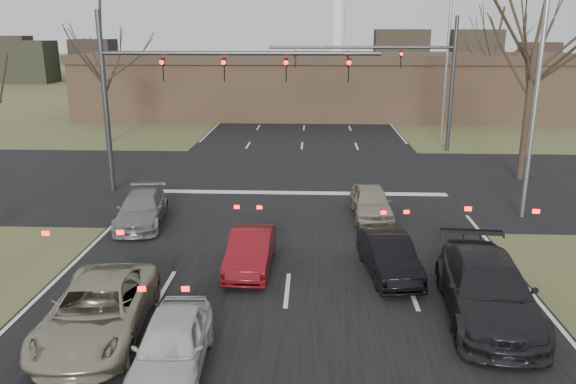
% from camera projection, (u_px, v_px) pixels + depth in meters
% --- Properties ---
extents(ground, '(360.00, 360.00, 0.00)m').
position_uv_depth(ground, '(281.00, 348.00, 13.04)').
color(ground, '#4C512B').
rests_on(ground, ground).
extents(road_main, '(14.00, 300.00, 0.02)m').
position_uv_depth(road_main, '(308.00, 90.00, 70.67)').
color(road_main, black).
rests_on(road_main, ground).
extents(road_cross, '(200.00, 14.00, 0.02)m').
position_uv_depth(road_cross, '(298.00, 182.00, 27.44)').
color(road_cross, black).
rests_on(road_cross, ground).
extents(building, '(42.40, 10.40, 5.30)m').
position_uv_depth(building, '(328.00, 85.00, 48.72)').
color(building, '#846047').
rests_on(building, ground).
extents(mast_arm_near, '(12.12, 0.24, 8.00)m').
position_uv_depth(mast_arm_near, '(178.00, 80.00, 24.35)').
color(mast_arm_near, '#383A3D').
rests_on(mast_arm_near, ground).
extents(mast_arm_far, '(11.12, 0.24, 8.00)m').
position_uv_depth(mast_arm_far, '(406.00, 68.00, 33.49)').
color(mast_arm_far, '#383A3D').
rests_on(mast_arm_far, ground).
extents(streetlight_right_near, '(2.34, 0.25, 10.00)m').
position_uv_depth(streetlight_right_near, '(534.00, 74.00, 20.73)').
color(streetlight_right_near, gray).
rests_on(streetlight_right_near, ground).
extents(streetlight_right_far, '(2.34, 0.25, 10.00)m').
position_uv_depth(streetlight_right_far, '(444.00, 55.00, 37.04)').
color(streetlight_right_far, gray).
rests_on(streetlight_right_far, ground).
extents(tree_left_far, '(5.70, 5.70, 9.50)m').
position_uv_depth(tree_left_far, '(99.00, 28.00, 35.59)').
color(tree_left_far, black).
rests_on(tree_left_far, ground).
extents(tree_right_far, '(5.40, 5.40, 9.00)m').
position_uv_depth(tree_right_far, '(496.00, 34.00, 44.11)').
color(tree_right_far, black).
rests_on(tree_right_far, ground).
extents(car_silver_suv, '(2.61, 5.00, 1.34)m').
position_uv_depth(car_silver_suv, '(98.00, 310.00, 13.40)').
color(car_silver_suv, '#9B967D').
rests_on(car_silver_suv, ground).
extents(car_white_sedan, '(1.64, 3.73, 1.25)m').
position_uv_depth(car_white_sedan, '(172.00, 345.00, 12.02)').
color(car_white_sedan, silver).
rests_on(car_white_sedan, ground).
extents(car_black_hatch, '(1.73, 3.78, 1.20)m').
position_uv_depth(car_black_hatch, '(389.00, 256.00, 16.80)').
color(car_black_hatch, black).
rests_on(car_black_hatch, ground).
extents(car_charcoal_sedan, '(2.56, 5.42, 1.53)m').
position_uv_depth(car_charcoal_sedan, '(487.00, 289.00, 14.30)').
color(car_charcoal_sedan, black).
rests_on(car_charcoal_sedan, ground).
extents(car_grey_ahead, '(2.18, 4.26, 1.18)m').
position_uv_depth(car_grey_ahead, '(142.00, 209.00, 21.31)').
color(car_grey_ahead, gray).
rests_on(car_grey_ahead, ground).
extents(car_red_ahead, '(1.34, 3.67, 1.20)m').
position_uv_depth(car_red_ahead, '(251.00, 250.00, 17.26)').
color(car_red_ahead, maroon).
rests_on(car_red_ahead, ground).
extents(car_silver_ahead, '(1.60, 3.74, 1.26)m').
position_uv_depth(car_silver_ahead, '(371.00, 202.00, 22.07)').
color(car_silver_ahead, '#9F9280').
rests_on(car_silver_ahead, ground).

